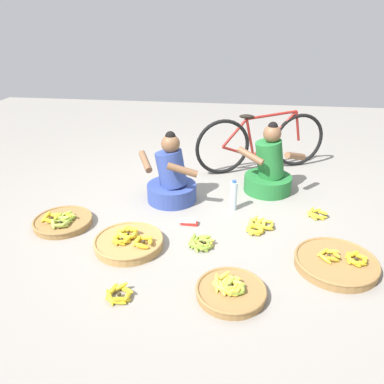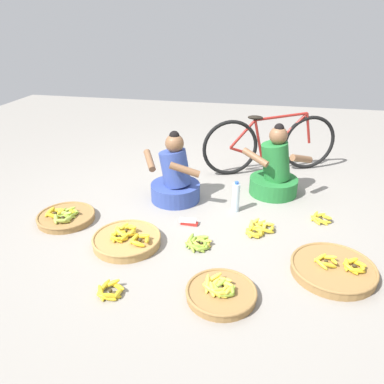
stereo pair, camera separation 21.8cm
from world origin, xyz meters
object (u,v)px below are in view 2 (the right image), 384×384
(vendor_woman_front, at_px, (175,179))
(loose_bananas_mid_left, at_px, (199,243))
(bicycle_leaning, at_px, (270,144))
(water_bottle, at_px, (236,197))
(banana_basket_front_center, at_px, (127,239))
(loose_bananas_near_bicycle, at_px, (110,291))
(loose_bananas_back_left, at_px, (258,229))
(banana_basket_back_right, at_px, (66,217))
(packet_carton_stack, at_px, (189,222))
(banana_basket_front_left, at_px, (221,292))
(banana_basket_near_vendor, at_px, (334,269))
(loose_bananas_front_right, at_px, (321,218))
(vendor_woman_behind, at_px, (275,172))

(vendor_woman_front, height_order, loose_bananas_mid_left, vendor_woman_front)
(bicycle_leaning, relative_size, water_bottle, 4.92)
(banana_basket_front_center, xyz_separation_m, loose_bananas_near_bicycle, (0.11, -0.62, -0.02))
(bicycle_leaning, height_order, loose_bananas_mid_left, bicycle_leaning)
(banana_basket_front_center, distance_m, water_bottle, 1.17)
(bicycle_leaning, bearing_deg, loose_bananas_back_left, -91.99)
(banana_basket_back_right, relative_size, loose_bananas_near_bicycle, 2.49)
(vendor_woman_front, bearing_deg, packet_carton_stack, -62.93)
(banana_basket_front_left, relative_size, banana_basket_near_vendor, 0.78)
(bicycle_leaning, distance_m, banana_basket_front_left, 2.45)
(water_bottle, relative_size, packet_carton_stack, 1.81)
(loose_bananas_front_right, bearing_deg, packet_carton_stack, -165.36)
(loose_bananas_near_bicycle, distance_m, water_bottle, 1.61)
(loose_bananas_near_bicycle, bearing_deg, loose_bananas_mid_left, 55.02)
(banana_basket_front_left, xyz_separation_m, loose_bananas_back_left, (0.22, 0.94, -0.01))
(bicycle_leaning, height_order, banana_basket_near_vendor, bicycle_leaning)
(water_bottle, bearing_deg, banana_basket_front_center, -137.19)
(bicycle_leaning, bearing_deg, vendor_woman_behind, -83.86)
(banana_basket_near_vendor, relative_size, banana_basket_back_right, 1.18)
(loose_bananas_mid_left, xyz_separation_m, packet_carton_stack, (-0.16, 0.33, 0.00))
(bicycle_leaning, xyz_separation_m, loose_bananas_mid_left, (-0.54, -1.82, -0.33))
(vendor_woman_behind, bearing_deg, banana_basket_near_vendor, -70.60)
(banana_basket_back_right, xyz_separation_m, water_bottle, (1.58, 0.52, 0.11))
(vendor_woman_front, bearing_deg, water_bottle, -11.14)
(vendor_woman_front, relative_size, vendor_woman_behind, 0.96)
(banana_basket_near_vendor, relative_size, loose_bananas_mid_left, 2.59)
(vendor_woman_behind, xyz_separation_m, water_bottle, (-0.37, -0.49, -0.10))
(bicycle_leaning, xyz_separation_m, banana_basket_back_right, (-1.87, -1.65, -0.32))
(bicycle_leaning, distance_m, loose_bananas_back_left, 1.51)
(banana_basket_near_vendor, distance_m, loose_bananas_front_right, 0.81)
(bicycle_leaning, xyz_separation_m, banana_basket_front_center, (-1.15, -1.92, -0.31))
(banana_basket_front_left, bearing_deg, banana_basket_near_vendor, 28.60)
(banana_basket_near_vendor, distance_m, loose_bananas_mid_left, 1.09)
(water_bottle, bearing_deg, banana_basket_front_left, -88.69)
(bicycle_leaning, bearing_deg, packet_carton_stack, -115.35)
(vendor_woman_behind, relative_size, banana_basket_front_center, 1.34)
(loose_bananas_back_left, relative_size, loose_bananas_mid_left, 1.29)
(vendor_woman_front, bearing_deg, loose_bananas_near_bicycle, -93.49)
(loose_bananas_near_bicycle, bearing_deg, water_bottle, 62.13)
(vendor_woman_front, xyz_separation_m, loose_bananas_near_bicycle, (-0.09, -1.55, -0.21))
(loose_bananas_front_right, distance_m, loose_bananas_near_bicycle, 2.10)
(loose_bananas_mid_left, xyz_separation_m, loose_bananas_near_bicycle, (-0.51, -0.72, 0.00))
(vendor_woman_front, xyz_separation_m, packet_carton_stack, (0.25, -0.49, -0.21))
(banana_basket_near_vendor, bearing_deg, loose_bananas_front_right, 90.67)
(vendor_woman_front, height_order, water_bottle, vendor_woman_front)
(loose_bananas_mid_left, bearing_deg, packet_carton_stack, 116.08)
(banana_basket_back_right, relative_size, loose_bananas_mid_left, 2.20)
(banana_basket_near_vendor, relative_size, loose_bananas_front_right, 2.92)
(vendor_woman_behind, xyz_separation_m, packet_carton_stack, (-0.77, -0.85, -0.22))
(banana_basket_front_left, distance_m, banana_basket_front_center, 1.02)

